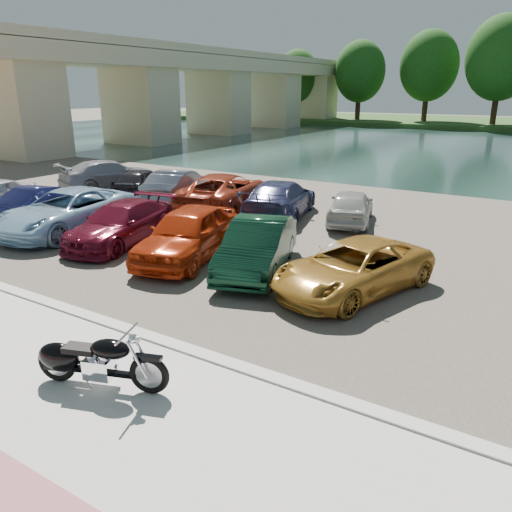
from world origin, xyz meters
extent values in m
plane|color=#595447|center=(0.00, 0.00, 0.00)|extent=(200.00, 200.00, 0.00)
cube|color=#B7B5AC|center=(0.00, -1.00, 0.05)|extent=(60.00, 6.00, 0.10)
cube|color=#B7B5AC|center=(0.00, 2.00, 0.07)|extent=(60.00, 0.30, 0.14)
cube|color=#474239|center=(0.00, 11.00, 0.02)|extent=(60.00, 18.00, 0.04)
cube|color=#192D2A|center=(0.00, 40.00, 0.00)|extent=(120.00, 40.00, 0.00)
cube|color=#C4B488|center=(-28.00, 40.00, 7.20)|extent=(7.00, 56.00, 1.40)
cube|color=#C4B488|center=(-28.00, 40.00, 8.20)|extent=(7.00, 56.00, 0.70)
cube|color=#C4B488|center=(-28.00, 18.00, 3.60)|extent=(6.00, 4.00, 7.20)
cube|color=#C4B488|center=(-28.00, 30.00, 3.60)|extent=(6.00, 4.00, 7.20)
cube|color=#C4B488|center=(-28.00, 42.00, 3.60)|extent=(6.00, 4.00, 7.20)
cube|color=#C4B488|center=(-28.00, 54.00, 3.60)|extent=(6.00, 4.00, 7.20)
cube|color=#C4B488|center=(-28.00, 66.00, 3.60)|extent=(6.00, 4.00, 7.20)
cylinder|color=#311F12|center=(-30.00, 64.60, 2.85)|extent=(0.70, 0.70, 4.50)
ellipsoid|color=black|center=(-30.00, 64.60, 6.45)|extent=(6.30, 6.30, 7.56)
cylinder|color=#311F12|center=(-21.00, 66.00, 3.08)|extent=(0.70, 0.70, 4.95)
ellipsoid|color=black|center=(-21.00, 66.00, 7.04)|extent=(6.93, 6.93, 8.32)
cylinder|color=#311F12|center=(-12.00, 67.40, 3.30)|extent=(0.70, 0.70, 5.40)
ellipsoid|color=black|center=(-12.00, 67.40, 7.62)|extent=(7.56, 7.56, 9.07)
cylinder|color=#311F12|center=(-3.00, 64.60, 3.52)|extent=(0.70, 0.70, 5.85)
ellipsoid|color=black|center=(-3.00, 64.60, 8.21)|extent=(8.19, 8.19, 9.83)
torus|color=black|center=(0.54, 0.59, 0.44)|extent=(0.68, 0.34, 0.68)
torus|color=black|center=(-1.02, 0.04, 0.44)|extent=(0.68, 0.34, 0.68)
cylinder|color=#B2B2B7|center=(0.54, 0.59, 0.44)|extent=(0.45, 0.21, 0.46)
cylinder|color=#B2B2B7|center=(-1.02, 0.04, 0.44)|extent=(0.45, 0.21, 0.46)
cylinder|color=silver|center=(0.44, 0.45, 0.74)|extent=(0.32, 0.15, 0.63)
cylinder|color=silver|center=(0.37, 0.63, 0.74)|extent=(0.32, 0.15, 0.63)
cylinder|color=silver|center=(0.23, 0.48, 1.13)|extent=(0.28, 0.72, 0.04)
sphere|color=silver|center=(0.32, 0.51, 1.05)|extent=(0.20, 0.20, 0.16)
sphere|color=silver|center=(0.39, 0.53, 1.05)|extent=(0.14, 0.14, 0.11)
cube|color=black|center=(0.54, 0.59, 0.75)|extent=(0.47, 0.28, 0.06)
cube|color=black|center=(-0.24, 0.31, 0.38)|extent=(1.17, 0.49, 0.08)
cube|color=silver|center=(-0.29, 0.30, 0.45)|extent=(0.53, 0.45, 0.34)
cylinder|color=silver|center=(-0.19, 0.33, 0.65)|extent=(0.29, 0.25, 0.27)
cylinder|color=silver|center=(-0.38, 0.26, 0.65)|extent=(0.29, 0.25, 0.27)
ellipsoid|color=black|center=(-0.07, 0.37, 0.82)|extent=(0.76, 0.56, 0.32)
cube|color=black|center=(-0.57, 0.20, 0.76)|extent=(0.61, 0.45, 0.10)
ellipsoid|color=black|center=(-0.97, 0.06, 0.56)|extent=(0.80, 0.56, 0.50)
cube|color=black|center=(-1.02, 0.04, 0.49)|extent=(0.44, 0.30, 0.30)
cylinder|color=silver|center=(-0.62, 0.35, 0.32)|extent=(1.07, 0.45, 0.09)
cylinder|color=silver|center=(-0.62, 0.35, 0.40)|extent=(1.07, 0.45, 0.09)
cylinder|color=#B2B2B7|center=(-0.32, 0.09, 0.23)|extent=(0.07, 0.14, 0.22)
imported|color=#151743|center=(-11.13, 6.58, 0.66)|extent=(2.04, 3.94, 1.24)
imported|color=#93BAD5|center=(-8.67, 6.37, 0.77)|extent=(2.86, 5.44, 1.46)
imported|color=#590C1E|center=(-6.14, 6.39, 0.69)|extent=(2.60, 4.71, 1.29)
imported|color=#B02C0B|center=(-3.33, 6.33, 0.80)|extent=(2.77, 4.76, 1.52)
imported|color=black|center=(-1.07, 6.49, 0.74)|extent=(2.74, 4.48, 1.39)
imported|color=#AB7827|center=(1.66, 6.46, 0.66)|extent=(3.31, 4.86, 1.24)
imported|color=#96969E|center=(-13.49, 12.70, 0.74)|extent=(3.43, 5.23, 1.41)
imported|color=black|center=(-11.11, 12.41, 0.67)|extent=(2.59, 3.97, 1.26)
imported|color=slate|center=(-8.64, 12.14, 0.75)|extent=(2.59, 4.54, 1.42)
imported|color=maroon|center=(-6.16, 12.12, 0.77)|extent=(3.57, 5.70, 1.47)
imported|color=navy|center=(-3.49, 12.05, 0.76)|extent=(3.15, 5.29, 1.44)
imported|color=#B3B4AF|center=(-0.84, 12.64, 0.68)|extent=(2.48, 4.00, 1.27)
camera|label=1|loc=(5.64, -4.41, 4.77)|focal=35.00mm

